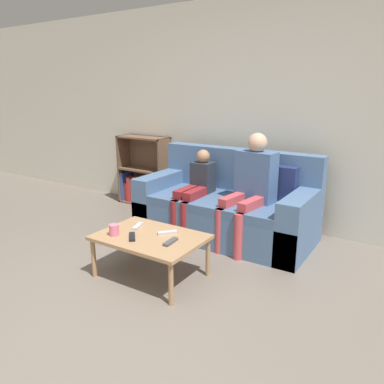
{
  "coord_description": "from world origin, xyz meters",
  "views": [
    {
      "loc": [
        1.76,
        -1.45,
        1.59
      ],
      "look_at": [
        -0.09,
        1.45,
        0.64
      ],
      "focal_mm": 35.0,
      "sensor_mm": 36.0,
      "label": 1
    }
  ],
  "objects_px": {
    "tv_remote_1": "(167,233)",
    "tv_remote_0": "(171,242)",
    "cup_near": "(114,230)",
    "bookshelf": "(143,178)",
    "couch": "(227,209)",
    "coffee_table": "(150,240)",
    "person_child": "(196,188)",
    "tv_remote_2": "(132,237)",
    "tv_remote_3": "(138,226)",
    "person_adult": "(252,181)"
  },
  "relations": [
    {
      "from": "person_adult",
      "to": "tv_remote_1",
      "type": "xyz_separation_m",
      "value": [
        -0.33,
        -1.01,
        -0.29
      ]
    },
    {
      "from": "couch",
      "to": "bookshelf",
      "type": "bearing_deg",
      "value": 164.0
    },
    {
      "from": "tv_remote_1",
      "to": "tv_remote_0",
      "type": "bearing_deg",
      "value": -5.47
    },
    {
      "from": "couch",
      "to": "tv_remote_2",
      "type": "relative_size",
      "value": 11.98
    },
    {
      "from": "person_child",
      "to": "person_adult",
      "type": "bearing_deg",
      "value": 5.74
    },
    {
      "from": "cup_near",
      "to": "bookshelf",
      "type": "bearing_deg",
      "value": 123.36
    },
    {
      "from": "bookshelf",
      "to": "tv_remote_3",
      "type": "height_order",
      "value": "bookshelf"
    },
    {
      "from": "coffee_table",
      "to": "bookshelf",
      "type": "bearing_deg",
      "value": 131.4
    },
    {
      "from": "bookshelf",
      "to": "cup_near",
      "type": "height_order",
      "value": "bookshelf"
    },
    {
      "from": "coffee_table",
      "to": "tv_remote_0",
      "type": "bearing_deg",
      "value": -8.15
    },
    {
      "from": "tv_remote_1",
      "to": "person_child",
      "type": "bearing_deg",
      "value": 148.69
    },
    {
      "from": "bookshelf",
      "to": "tv_remote_0",
      "type": "xyz_separation_m",
      "value": [
        1.7,
        -1.7,
        0.02
      ]
    },
    {
      "from": "couch",
      "to": "cup_near",
      "type": "bearing_deg",
      "value": -105.39
    },
    {
      "from": "couch",
      "to": "coffee_table",
      "type": "distance_m",
      "value": 1.22
    },
    {
      "from": "tv_remote_1",
      "to": "tv_remote_2",
      "type": "xyz_separation_m",
      "value": [
        -0.19,
        -0.24,
        0.0
      ]
    },
    {
      "from": "person_adult",
      "to": "tv_remote_3",
      "type": "xyz_separation_m",
      "value": [
        -0.65,
        -1.03,
        -0.29
      ]
    },
    {
      "from": "couch",
      "to": "tv_remote_3",
      "type": "xyz_separation_m",
      "value": [
        -0.33,
        -1.11,
        0.08
      ]
    },
    {
      "from": "couch",
      "to": "tv_remote_0",
      "type": "relative_size",
      "value": 10.96
    },
    {
      "from": "cup_near",
      "to": "tv_remote_2",
      "type": "relative_size",
      "value": 0.6
    },
    {
      "from": "person_adult",
      "to": "tv_remote_0",
      "type": "relative_size",
      "value": 6.72
    },
    {
      "from": "coffee_table",
      "to": "tv_remote_2",
      "type": "relative_size",
      "value": 5.69
    },
    {
      "from": "bookshelf",
      "to": "coffee_table",
      "type": "bearing_deg",
      "value": -48.6
    },
    {
      "from": "tv_remote_1",
      "to": "tv_remote_3",
      "type": "height_order",
      "value": "same"
    },
    {
      "from": "tv_remote_1",
      "to": "tv_remote_3",
      "type": "distance_m",
      "value": 0.32
    },
    {
      "from": "couch",
      "to": "bookshelf",
      "type": "relative_size",
      "value": 1.98
    },
    {
      "from": "bookshelf",
      "to": "tv_remote_0",
      "type": "bearing_deg",
      "value": -44.88
    },
    {
      "from": "tv_remote_1",
      "to": "cup_near",
      "type": "bearing_deg",
      "value": -102.54
    },
    {
      "from": "couch",
      "to": "tv_remote_0",
      "type": "xyz_separation_m",
      "value": [
        0.13,
        -1.25,
        0.08
      ]
    },
    {
      "from": "cup_near",
      "to": "tv_remote_2",
      "type": "xyz_separation_m",
      "value": [
        0.17,
        0.04,
        -0.04
      ]
    },
    {
      "from": "couch",
      "to": "tv_remote_1",
      "type": "xyz_separation_m",
      "value": [
        -0.01,
        -1.1,
        0.08
      ]
    },
    {
      "from": "person_adult",
      "to": "tv_remote_1",
      "type": "bearing_deg",
      "value": -100.75
    },
    {
      "from": "tv_remote_1",
      "to": "tv_remote_3",
      "type": "bearing_deg",
      "value": -136.02
    },
    {
      "from": "tv_remote_1",
      "to": "couch",
      "type": "bearing_deg",
      "value": 130.27
    },
    {
      "from": "person_adult",
      "to": "tv_remote_1",
      "type": "distance_m",
      "value": 1.1
    },
    {
      "from": "person_adult",
      "to": "tv_remote_3",
      "type": "distance_m",
      "value": 1.25
    },
    {
      "from": "couch",
      "to": "tv_remote_0",
      "type": "height_order",
      "value": "couch"
    },
    {
      "from": "person_adult",
      "to": "tv_remote_2",
      "type": "height_order",
      "value": "person_adult"
    },
    {
      "from": "bookshelf",
      "to": "cup_near",
      "type": "distance_m",
      "value": 2.18
    },
    {
      "from": "tv_remote_1",
      "to": "person_adult",
      "type": "bearing_deg",
      "value": 112.88
    },
    {
      "from": "coffee_table",
      "to": "tv_remote_0",
      "type": "distance_m",
      "value": 0.25
    },
    {
      "from": "tv_remote_1",
      "to": "tv_remote_2",
      "type": "relative_size",
      "value": 1.01
    },
    {
      "from": "couch",
      "to": "person_adult",
      "type": "bearing_deg",
      "value": -15.27
    },
    {
      "from": "tv_remote_3",
      "to": "tv_remote_2",
      "type": "bearing_deg",
      "value": -78.71
    },
    {
      "from": "bookshelf",
      "to": "tv_remote_3",
      "type": "relative_size",
      "value": 5.43
    },
    {
      "from": "cup_near",
      "to": "tv_remote_3",
      "type": "relative_size",
      "value": 0.54
    },
    {
      "from": "couch",
      "to": "person_adult",
      "type": "relative_size",
      "value": 1.63
    },
    {
      "from": "tv_remote_0",
      "to": "tv_remote_1",
      "type": "bearing_deg",
      "value": 129.05
    },
    {
      "from": "bookshelf",
      "to": "coffee_table",
      "type": "xyz_separation_m",
      "value": [
        1.47,
        -1.66,
        -0.03
      ]
    },
    {
      "from": "person_child",
      "to": "cup_near",
      "type": "xyz_separation_m",
      "value": [
        -0.06,
        -1.22,
        -0.11
      ]
    },
    {
      "from": "tv_remote_0",
      "to": "tv_remote_3",
      "type": "height_order",
      "value": "same"
    }
  ]
}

